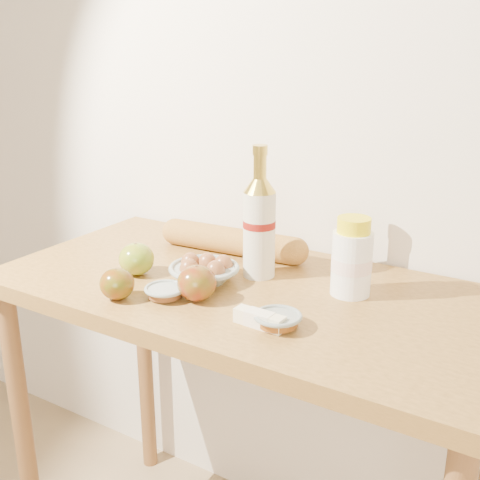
% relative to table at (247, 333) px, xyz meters
% --- Properties ---
extents(back_wall, '(3.50, 0.02, 2.60)m').
position_rel_table_xyz_m(back_wall, '(0.00, 0.33, 0.52)').
color(back_wall, silver).
rests_on(back_wall, ground).
extents(table, '(1.20, 0.60, 0.90)m').
position_rel_table_xyz_m(table, '(0.00, 0.00, 0.00)').
color(table, '#AC7C37').
rests_on(table, ground).
extents(bourbon_bottle, '(0.10, 0.10, 0.32)m').
position_rel_table_xyz_m(bourbon_bottle, '(-0.01, 0.07, 0.25)').
color(bourbon_bottle, beige).
rests_on(bourbon_bottle, table).
extents(cream_bottle, '(0.10, 0.10, 0.18)m').
position_rel_table_xyz_m(cream_bottle, '(0.22, 0.08, 0.21)').
color(cream_bottle, white).
rests_on(cream_bottle, table).
extents(egg_bowl, '(0.22, 0.22, 0.06)m').
position_rel_table_xyz_m(egg_bowl, '(-0.10, -0.03, 0.15)').
color(egg_bowl, '#8E9B96').
rests_on(egg_bowl, table).
extents(baguette, '(0.43, 0.10, 0.07)m').
position_rel_table_xyz_m(baguette, '(-0.15, 0.17, 0.16)').
color(baguette, '#C0883A').
rests_on(baguette, table).
extents(apple_yellowgreen, '(0.09, 0.09, 0.08)m').
position_rel_table_xyz_m(apple_yellowgreen, '(-0.26, -0.08, 0.16)').
color(apple_yellowgreen, '#A18E20').
rests_on(apple_yellowgreen, table).
extents(apple_redgreen_front, '(0.10, 0.10, 0.07)m').
position_rel_table_xyz_m(apple_redgreen_front, '(-0.20, -0.21, 0.16)').
color(apple_redgreen_front, maroon).
rests_on(apple_redgreen_front, table).
extents(apple_redgreen_right, '(0.10, 0.10, 0.08)m').
position_rel_table_xyz_m(apple_redgreen_right, '(-0.05, -0.13, 0.16)').
color(apple_redgreen_right, maroon).
rests_on(apple_redgreen_right, table).
extents(sugar_bowl, '(0.12, 0.12, 0.03)m').
position_rel_table_xyz_m(sugar_bowl, '(-0.12, -0.15, 0.14)').
color(sugar_bowl, gray).
rests_on(sugar_bowl, table).
extents(syrup_bowl, '(0.12, 0.12, 0.03)m').
position_rel_table_xyz_m(syrup_bowl, '(0.16, -0.15, 0.14)').
color(syrup_bowl, gray).
rests_on(syrup_bowl, table).
extents(butter_stick, '(0.11, 0.04, 0.03)m').
position_rel_table_xyz_m(butter_stick, '(0.13, -0.17, 0.14)').
color(butter_stick, '#F8EBC0').
rests_on(butter_stick, table).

